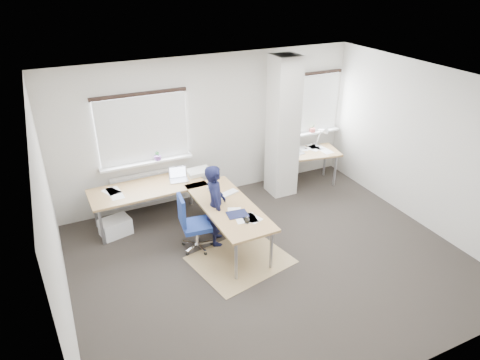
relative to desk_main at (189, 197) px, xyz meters
name	(u,v)px	position (x,y,z in m)	size (l,w,h in m)	color
ground	(270,260)	(0.87, -1.33, -0.69)	(6.00, 6.00, 0.00)	black
room_shell	(270,147)	(1.06, -0.88, 1.05)	(6.04, 5.04, 2.82)	beige
floor_mat	(240,260)	(0.44, -1.13, -0.69)	(1.43, 1.21, 0.01)	#9C8255
white_crate	(115,227)	(-1.22, 0.46, -0.54)	(0.50, 0.35, 0.30)	white
desk_main	(189,197)	(0.00, 0.00, 0.00)	(2.47, 2.61, 0.96)	olive
desk_side	(305,154)	(2.80, 0.71, -0.01)	(1.50, 0.93, 1.22)	olive
task_chair	(194,234)	(-0.11, -0.52, -0.41)	(0.55, 0.54, 1.01)	navy
person	(216,205)	(0.29, -0.48, 0.02)	(0.52, 0.34, 1.42)	black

